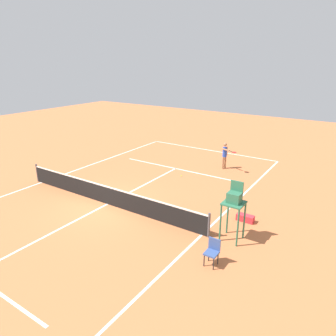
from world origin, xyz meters
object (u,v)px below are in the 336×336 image
Objects in this scene: umpire_chair at (234,202)px; courtside_chair_near at (212,251)px; tennis_ball at (181,176)px; equipment_bag at (245,218)px; player_serving at (225,154)px.

umpire_chair is 2.17m from courtside_chair_near.
equipment_bag is (-5.23, 3.26, 0.12)m from tennis_ball.
umpire_chair is at bearing 136.83° from tennis_ball.
umpire_chair is 2.54× the size of courtside_chair_near.
courtside_chair_near is at bearing 91.60° from equipment_bag.
player_serving is 10.31m from courtside_chair_near.
player_serving is at bearing -64.64° from umpire_chair.
courtside_chair_near is (-5.33, 6.83, 0.50)m from tennis_ball.
player_serving is 1.82× the size of courtside_chair_near.
courtside_chair_near is at bearing 127.93° from tennis_ball.
courtside_chair_near is (-3.71, 9.61, -0.50)m from player_serving.
player_serving is 8.57m from umpire_chair.
tennis_ball is 0.09× the size of equipment_bag.
player_serving reaches higher than tennis_ball.
tennis_ball is at bearing -31.94° from equipment_bag.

